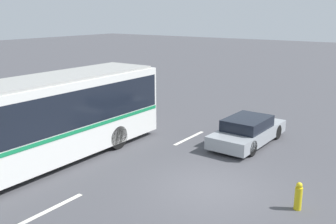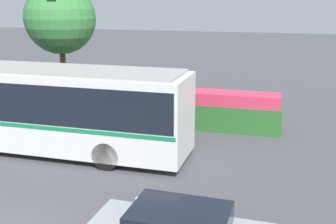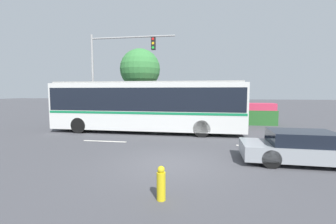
{
  "view_description": "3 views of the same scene",
  "coord_description": "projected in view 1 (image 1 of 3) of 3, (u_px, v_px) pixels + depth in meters",
  "views": [
    {
      "loc": [
        -10.46,
        -5.66,
        5.64
      ],
      "look_at": [
        2.13,
        3.19,
        1.66
      ],
      "focal_mm": 41.29,
      "sensor_mm": 36.0,
      "label": 1
    },
    {
      "loc": [
        6.81,
        -7.38,
        5.74
      ],
      "look_at": [
        3.16,
        5.56,
        2.11
      ],
      "focal_mm": 44.65,
      "sensor_mm": 36.0,
      "label": 2
    },
    {
      "loc": [
        1.2,
        -8.11,
        2.67
      ],
      "look_at": [
        -0.92,
        5.04,
        1.45
      ],
      "focal_mm": 24.17,
      "sensor_mm": 36.0,
      "label": 3
    }
  ],
  "objects": [
    {
      "name": "flowering_hedge",
      "position": [
        48.0,
        106.0,
        20.37
      ],
      "size": [
        9.49,
        1.32,
        1.72
      ],
      "color": "#286028",
      "rests_on": "ground"
    },
    {
      "name": "fire_hydrant",
      "position": [
        298.0,
        197.0,
        11.3
      ],
      "size": [
        0.22,
        0.22,
        0.86
      ],
      "color": "gold",
      "rests_on": "ground"
    },
    {
      "name": "city_bus",
      "position": [
        24.0,
        121.0,
        13.86
      ],
      "size": [
        12.39,
        2.67,
        3.28
      ],
      "rotation": [
        0.0,
        0.0,
        3.14
      ],
      "color": "silver",
      "rests_on": "ground"
    },
    {
      "name": "ground_plane",
      "position": [
        209.0,
        187.0,
        12.85
      ],
      "size": [
        140.0,
        140.0,
        0.0
      ],
      "primitive_type": "plane",
      "color": "#444449"
    },
    {
      "name": "lane_stripe_near",
      "position": [
        50.0,
        210.0,
        11.37
      ],
      "size": [
        2.4,
        0.16,
        0.01
      ],
      "primitive_type": "cube",
      "color": "silver",
      "rests_on": "ground"
    },
    {
      "name": "sedan_foreground",
      "position": [
        248.0,
        131.0,
        16.99
      ],
      "size": [
        4.5,
        1.9,
        1.2
      ],
      "rotation": [
        0.0,
        0.0,
        -0.03
      ],
      "color": "gray",
      "rests_on": "ground"
    },
    {
      "name": "lane_stripe_mid",
      "position": [
        189.0,
        138.0,
        17.84
      ],
      "size": [
        2.4,
        0.16,
        0.01
      ],
      "primitive_type": "cube",
      "color": "silver",
      "rests_on": "ground"
    }
  ]
}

